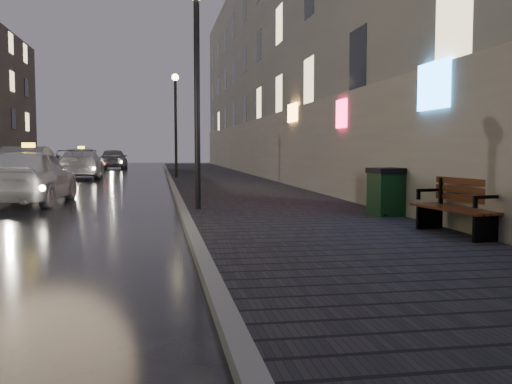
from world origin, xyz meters
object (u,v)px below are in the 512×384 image
lamp_near (197,69)px  taxi_near (29,176)px  taxi_mid (81,163)px  lamp_far (176,112)px  trash_bin (386,191)px  taxi_far (42,163)px  car_far (114,159)px  car_left_mid (24,166)px  bench (460,207)px

lamp_near → taxi_near: bearing=142.0°
taxi_mid → lamp_far: bearing=149.7°
lamp_near → trash_bin: bearing=-27.3°
lamp_near → taxi_far: lamp_near is taller
lamp_far → car_far: bearing=104.7°
car_left_mid → bench: bearing=-56.9°
lamp_near → taxi_mid: 19.47m
lamp_far → trash_bin: (3.95, -18.04, -2.81)m
lamp_far → taxi_near: lamp_far is taller
lamp_far → taxi_far: (-8.26, 8.70, -2.78)m
trash_bin → car_left_mid: bearing=118.9°
bench → taxi_near: bearing=128.5°
trash_bin → taxi_near: taxi_near is taller
lamp_far → taxi_far: lamp_far is taller
lamp_near → car_left_mid: bearing=118.1°
car_left_mid → car_far: 20.14m
lamp_far → taxi_far: 12.31m
trash_bin → taxi_far: size_ratio=0.20×
lamp_far → taxi_mid: bearing=152.7°
lamp_far → taxi_mid: size_ratio=0.95×
car_far → taxi_near: bearing=90.6°
taxi_far → car_far: (3.90, 7.94, 0.11)m
trash_bin → taxi_mid: 22.53m
car_left_mid → taxi_far: 12.15m
lamp_near → bench: lamp_near is taller
bench → lamp_near: bearing=122.6°
bench → car_far: 38.47m
car_left_mid → taxi_mid: 6.20m
trash_bin → taxi_near: (-8.55, 5.64, 0.14)m
taxi_mid → car_left_mid: bearing=71.2°
lamp_far → taxi_far: size_ratio=1.04×
taxi_near → taxi_mid: bearing=-84.5°
lamp_near → trash_bin: size_ratio=5.10×
bench → trash_bin: (-0.12, 2.86, 0.05)m
car_left_mid → taxi_mid: bearing=75.7°
lamp_near → taxi_near: (-4.60, 3.60, -2.67)m
taxi_near → car_far: size_ratio=1.00×
trash_bin → taxi_far: (-12.21, 26.74, 0.03)m
bench → car_far: bearing=95.5°
taxi_mid → car_far: car_far is taller
lamp_near → taxi_mid: bearing=105.2°
lamp_near → trash_bin: (3.95, -2.04, -2.81)m
lamp_far → car_far: (-4.36, 16.64, -2.68)m
lamp_near → taxi_near: 6.42m
bench → trash_bin: trash_bin is taller
lamp_far → bench: 21.48m
taxi_near → taxi_far: taxi_near is taller
bench → taxi_mid: bearing=104.0°
taxi_near → trash_bin: bearing=150.4°
bench → taxi_far: 32.06m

